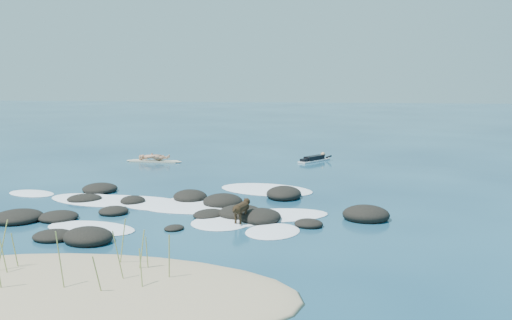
# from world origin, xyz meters

# --- Properties ---
(ground) EXTENTS (160.00, 160.00, 0.00)m
(ground) POSITION_xyz_m (0.00, 0.00, 0.00)
(ground) COLOR #0A2642
(ground) RESTS_ON ground
(sand_dune) EXTENTS (9.00, 4.40, 0.60)m
(sand_dune) POSITION_xyz_m (0.00, -8.20, 0.00)
(sand_dune) COLOR #9E8966
(sand_dune) RESTS_ON ground
(dune_grass) EXTENTS (3.61, 1.92, 1.23)m
(dune_grass) POSITION_xyz_m (0.09, -8.06, 0.64)
(dune_grass) COLOR olive
(dune_grass) RESTS_ON ground
(reef_rocks) EXTENTS (13.66, 7.80, 0.55)m
(reef_rocks) POSITION_xyz_m (0.23, -1.45, 0.11)
(reef_rocks) COLOR black
(reef_rocks) RESTS_ON ground
(breaking_foam) EXTENTS (12.74, 8.96, 0.12)m
(breaking_foam) POSITION_xyz_m (-0.54, -0.79, 0.01)
(breaking_foam) COLOR white
(breaking_foam) RESTS_ON ground
(standing_surfer_rig) EXTENTS (2.86, 0.57, 1.63)m
(standing_surfer_rig) POSITION_xyz_m (-4.05, 8.73, 0.64)
(standing_surfer_rig) COLOR beige
(standing_surfer_rig) RESTS_ON ground
(paddling_surfer_rig) EXTENTS (1.65, 2.05, 0.39)m
(paddling_surfer_rig) POSITION_xyz_m (3.85, 10.13, 0.13)
(paddling_surfer_rig) COLOR silver
(paddling_surfer_rig) RESTS_ON ground
(dog) EXTENTS (0.46, 1.10, 0.71)m
(dog) POSITION_xyz_m (2.33, -2.56, 0.47)
(dog) COLOR black
(dog) RESTS_ON ground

